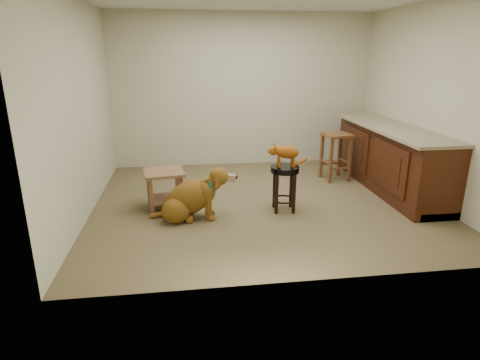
{
  "coord_description": "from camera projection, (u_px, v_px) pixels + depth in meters",
  "views": [
    {
      "loc": [
        -1.01,
        -5.03,
        1.96
      ],
      "look_at": [
        -0.37,
        -0.38,
        0.45
      ],
      "focal_mm": 30.0,
      "sensor_mm": 36.0,
      "label": 1
    }
  ],
  "objects": [
    {
      "name": "cabinet_run",
      "position": [
        390.0,
        160.0,
        5.87
      ],
      "size": [
        0.7,
        2.56,
        0.94
      ],
      "color": "#3F1B0B",
      "rests_on": "ground"
    },
    {
      "name": "tabby_kitten",
      "position": [
        284.0,
        153.0,
        4.95
      ],
      "size": [
        0.53,
        0.18,
        0.33
      ],
      "rotation": [
        0.0,
        0.0,
        -0.09
      ],
      "color": "#8A400D",
      "rests_on": "padded_stool"
    },
    {
      "name": "side_table",
      "position": [
        164.0,
        184.0,
        5.16
      ],
      "size": [
        0.56,
        0.56,
        0.51
      ],
      "rotation": [
        0.0,
        0.0,
        0.15
      ],
      "color": "brown",
      "rests_on": "ground"
    },
    {
      "name": "padded_stool",
      "position": [
        284.0,
        179.0,
        5.06
      ],
      "size": [
        0.36,
        0.36,
        0.59
      ],
      "rotation": [
        0.0,
        0.0,
        -0.09
      ],
      "color": "black",
      "rests_on": "ground"
    },
    {
      "name": "wood_stool",
      "position": [
        335.0,
        156.0,
        6.33
      ],
      "size": [
        0.45,
        0.45,
        0.74
      ],
      "rotation": [
        0.0,
        0.0,
        0.13
      ],
      "color": "brown",
      "rests_on": "ground"
    },
    {
      "name": "golden_retriever",
      "position": [
        191.0,
        198.0,
        4.87
      ],
      "size": [
        1.08,
        0.55,
        0.69
      ],
      "rotation": [
        0.0,
        0.0,
        -0.08
      ],
      "color": "brown",
      "rests_on": "ground"
    },
    {
      "name": "room_shell",
      "position": [
        266.0,
        75.0,
        4.96
      ],
      "size": [
        4.54,
        4.04,
        2.62
      ],
      "color": "#BFB99A",
      "rests_on": "ground"
    },
    {
      "name": "floor",
      "position": [
        263.0,
        202.0,
        5.48
      ],
      "size": [
        4.5,
        4.0,
        0.01
      ],
      "primitive_type": "cube",
      "color": "brown",
      "rests_on": "ground"
    }
  ]
}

